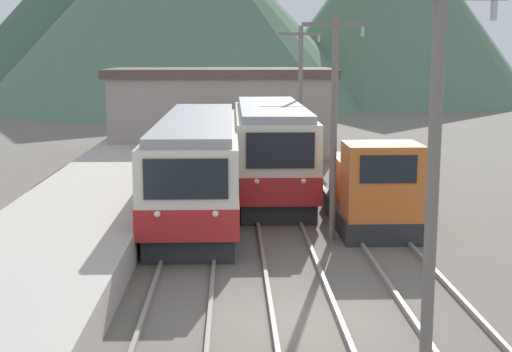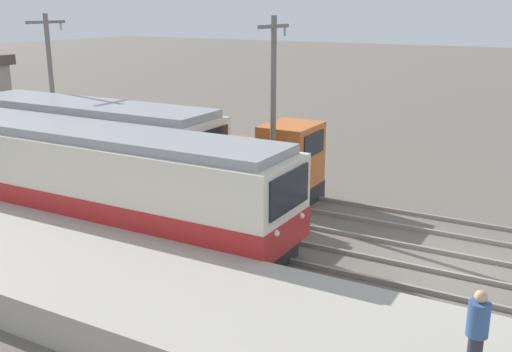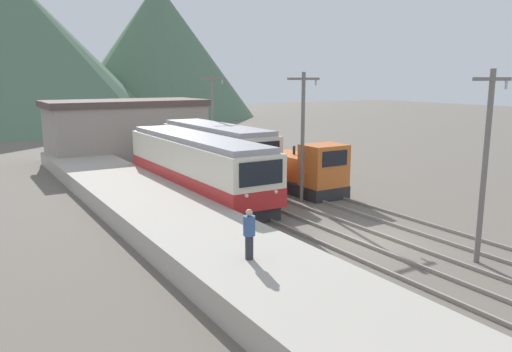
# 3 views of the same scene
# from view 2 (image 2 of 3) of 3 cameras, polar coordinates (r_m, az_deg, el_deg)

# --- Properties ---
(ground_plane) EXTENTS (200.00, 200.00, 0.00)m
(ground_plane) POSITION_cam_2_polar(r_m,az_deg,el_deg) (18.03, 18.69, -8.50)
(ground_plane) COLOR #665E54
(track_left) EXTENTS (1.54, 60.00, 0.14)m
(track_left) POSITION_cam_2_polar(r_m,az_deg,el_deg) (15.68, 16.83, -11.84)
(track_left) COLOR gray
(track_left) RESTS_ON ground
(track_center) EXTENTS (1.54, 60.00, 0.14)m
(track_center) POSITION_cam_2_polar(r_m,az_deg,el_deg) (18.18, 18.84, -8.06)
(track_center) COLOR gray
(track_center) RESTS_ON ground
(track_right) EXTENTS (1.54, 60.00, 0.14)m
(track_right) POSITION_cam_2_polar(r_m,az_deg,el_deg) (20.94, 20.42, -5.01)
(track_right) COLOR gray
(track_right) RESTS_ON ground
(commuter_train_left) EXTENTS (2.84, 13.96, 3.45)m
(commuter_train_left) POSITION_cam_2_polar(r_m,az_deg,el_deg) (20.11, -14.82, -0.74)
(commuter_train_left) COLOR #28282B
(commuter_train_left) RESTS_ON ground
(commuter_train_center) EXTENTS (2.84, 11.30, 3.66)m
(commuter_train_center) POSITION_cam_2_polar(r_m,az_deg,el_deg) (24.10, -15.53, 2.16)
(commuter_train_center) COLOR #28282B
(commuter_train_center) RESTS_ON ground
(shunting_locomotive) EXTENTS (2.40, 5.69, 3.00)m
(shunting_locomotive) POSITION_cam_2_polar(r_m,az_deg,el_deg) (23.22, -0.22, 0.98)
(shunting_locomotive) COLOR #28282B
(shunting_locomotive) RESTS_ON ground
(catenary_mast_mid) EXTENTS (2.00, 0.20, 6.89)m
(catenary_mast_mid) POSITION_cam_2_polar(r_m,az_deg,el_deg) (20.64, 1.66, 6.34)
(catenary_mast_mid) COLOR slate
(catenary_mast_mid) RESTS_ON ground
(catenary_mast_far) EXTENTS (2.00, 0.20, 6.89)m
(catenary_mast_far) POSITION_cam_2_polar(r_m,az_deg,el_deg) (27.22, -18.84, 7.84)
(catenary_mast_far) COLOR slate
(catenary_mast_far) RESTS_ON ground
(person_on_platform) EXTENTS (0.38, 0.38, 1.63)m
(person_on_platform) POSITION_cam_2_polar(r_m,az_deg,el_deg) (11.27, 20.31, -13.60)
(person_on_platform) COLOR #282833
(person_on_platform) RESTS_ON platform_left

